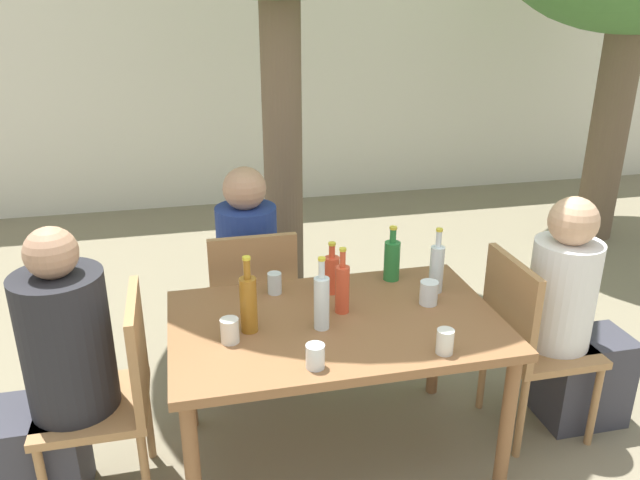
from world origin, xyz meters
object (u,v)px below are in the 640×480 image
patio_chair_2 (252,299)px  green_bottle_2 (392,259)px  dining_table_front (336,336)px  drinking_glass_3 (429,293)px  patio_chair_1 (528,336)px  soda_bottle_1 (332,273)px  patio_chair_0 (113,388)px  soda_bottle_0 (342,288)px  drinking_glass_0 (275,283)px  drinking_glass_4 (315,356)px  water_bottle_3 (322,301)px  water_bottle_4 (437,267)px  person_seated_2 (247,277)px  amber_bottle_5 (248,303)px  drinking_glass_1 (230,331)px  person_seated_0 (51,389)px  drinking_glass_2 (445,341)px  person_seated_1 (573,328)px

patio_chair_2 → green_bottle_2: (0.64, -0.34, 0.31)m
dining_table_front → drinking_glass_3: drinking_glass_3 is taller
patio_chair_1 → soda_bottle_1: (-0.89, 0.26, 0.30)m
patio_chair_0 → soda_bottle_0: size_ratio=3.06×
drinking_glass_0 → green_bottle_2: bearing=2.1°
drinking_glass_0 → drinking_glass_4: drinking_glass_0 is taller
patio_chair_1 → water_bottle_3: (-1.01, -0.05, 0.32)m
soda_bottle_0 → water_bottle_4: size_ratio=0.96×
water_bottle_3 → water_bottle_4: bearing=19.9°
person_seated_2 → drinking_glass_4: bearing=95.4°
person_seated_2 → amber_bottle_5: bearing=84.5°
patio_chair_1 → soda_bottle_1: size_ratio=3.70×
amber_bottle_5 → drinking_glass_3: (0.81, 0.06, -0.08)m
patio_chair_2 → soda_bottle_1: bearing=128.8°
drinking_glass_3 → water_bottle_4: bearing=54.5°
amber_bottle_5 → soda_bottle_1: bearing=33.1°
drinking_glass_1 → patio_chair_1: bearing=3.3°
water_bottle_4 → drinking_glass_4: (-0.68, -0.50, -0.07)m
drinking_glass_3 → person_seated_2: bearing=130.1°
person_seated_0 → green_bottle_2: 1.59m
dining_table_front → patio_chair_1: bearing=0.0°
dining_table_front → patio_chair_1: (0.93, 0.00, -0.12)m
water_bottle_3 → soda_bottle_0: bearing=44.7°
patio_chair_0 → drinking_glass_2: (1.28, -0.35, 0.25)m
dining_table_front → drinking_glass_0: size_ratio=13.99×
soda_bottle_1 → amber_bottle_5: size_ratio=0.75×
water_bottle_3 → water_bottle_4: size_ratio=1.02×
patio_chair_2 → person_seated_2: (-0.00, 0.24, 0.01)m
soda_bottle_1 → water_bottle_3: (-0.12, -0.31, 0.03)m
patio_chair_1 → amber_bottle_5: bearing=90.4°
water_bottle_4 → patio_chair_2: bearing=147.6°
soda_bottle_0 → soda_bottle_1: soda_bottle_0 is taller
person_seated_2 → patio_chair_0: bearing=54.3°
patio_chair_1 → drinking_glass_3: size_ratio=8.54×
drinking_glass_1 → drinking_glass_4: drinking_glass_1 is taller
person_seated_2 → soda_bottle_0: 0.95m
patio_chair_2 → drinking_glass_3: patio_chair_2 is taller
water_bottle_4 → drinking_glass_0: size_ratio=3.12×
patio_chair_2 → drinking_glass_1: bearing=76.9°
patio_chair_2 → dining_table_front: bearing=112.7°
person_seated_2 → dining_table_front: bearing=107.2°
patio_chair_0 → person_seated_2: size_ratio=0.77×
person_seated_1 → soda_bottle_0: size_ratio=3.98×
amber_bottle_5 → drinking_glass_1: bearing=-140.8°
drinking_glass_0 → drinking_glass_3: bearing=-21.6°
person_seated_2 → amber_bottle_5: 0.97m
water_bottle_4 → amber_bottle_5: 0.91m
patio_chair_1 → person_seated_0: 2.10m
patio_chair_1 → patio_chair_2: 1.39m
dining_table_front → drinking_glass_1: 0.48m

